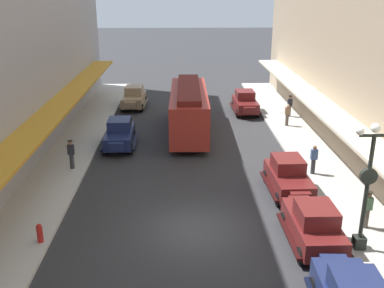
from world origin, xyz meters
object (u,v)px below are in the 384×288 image
(pedestrian_3, at_px, (71,154))
(pedestrian_0, at_px, (367,209))
(lamp_post_with_clock, at_px, (368,182))
(parked_car_2, at_px, (134,97))
(parked_car_0, at_px, (313,224))
(pedestrian_1, at_px, (287,115))
(pedestrian_2, at_px, (314,159))
(streetcar, at_px, (189,108))
(parked_car_4, at_px, (288,176))
(fire_hydrant, at_px, (40,233))
(parked_car_5, at_px, (120,133))
(parked_car_3, at_px, (245,102))
(pedestrian_4, at_px, (290,106))

(pedestrian_3, bearing_deg, pedestrian_0, -26.28)
(lamp_post_with_clock, bearing_deg, parked_car_2, 116.09)
(parked_car_0, relative_size, pedestrian_1, 2.60)
(pedestrian_2, bearing_deg, streetcar, 131.15)
(pedestrian_1, bearing_deg, parked_car_0, -99.38)
(parked_car_2, bearing_deg, parked_car_4, -61.30)
(lamp_post_with_clock, bearing_deg, streetcar, 113.07)
(lamp_post_with_clock, relative_size, pedestrian_2, 3.15)
(pedestrian_0, bearing_deg, parked_car_4, 123.64)
(pedestrian_2, relative_size, pedestrian_3, 0.98)
(parked_car_2, distance_m, pedestrian_2, 18.84)
(lamp_post_with_clock, bearing_deg, parked_car_4, 106.87)
(parked_car_2, height_order, streetcar, streetcar)
(fire_hydrant, bearing_deg, parked_car_5, 81.40)
(fire_hydrant, distance_m, pedestrian_0, 13.66)
(parked_car_3, xyz_separation_m, fire_hydrant, (-11.11, -19.76, -0.38))
(parked_car_5, distance_m, pedestrian_0, 16.10)
(parked_car_2, bearing_deg, pedestrian_4, -15.83)
(parked_car_4, bearing_deg, pedestrian_2, 47.87)
(parked_car_0, bearing_deg, lamp_post_with_clock, -17.64)
(pedestrian_0, bearing_deg, pedestrian_2, 95.88)
(parked_car_4, relative_size, pedestrian_3, 2.57)
(pedestrian_0, bearing_deg, fire_hydrant, -176.68)
(lamp_post_with_clock, height_order, pedestrian_3, lamp_post_with_clock)
(parked_car_3, xyz_separation_m, pedestrian_2, (1.92, -13.13, 0.05))
(fire_hydrant, relative_size, pedestrian_2, 0.50)
(parked_car_2, bearing_deg, fire_hydrant, -94.58)
(lamp_post_with_clock, bearing_deg, pedestrian_1, 86.84)
(parked_car_0, bearing_deg, pedestrian_2, 73.80)
(parked_car_3, height_order, fire_hydrant, parked_car_3)
(parked_car_2, xyz_separation_m, pedestrian_1, (11.92, -6.08, 0.05))
(parked_car_2, bearing_deg, streetcar, -58.22)
(parked_car_2, distance_m, streetcar, 8.76)
(parked_car_5, xyz_separation_m, lamp_post_with_clock, (10.99, -12.44, 2.04))
(pedestrian_4, bearing_deg, parked_car_2, 164.17)
(streetcar, relative_size, pedestrian_1, 5.87)
(streetcar, height_order, pedestrian_4, streetcar)
(parked_car_4, relative_size, streetcar, 0.45)
(parked_car_2, height_order, pedestrian_0, parked_car_2)
(parked_car_3, bearing_deg, pedestrian_3, -133.92)
(parked_car_2, height_order, pedestrian_2, parked_car_2)
(parked_car_3, bearing_deg, streetcar, -131.24)
(parked_car_4, bearing_deg, parked_car_2, 118.70)
(parked_car_3, relative_size, lamp_post_with_clock, 0.83)
(fire_hydrant, bearing_deg, pedestrian_3, 93.42)
(parked_car_2, height_order, pedestrian_4, parked_car_2)
(parked_car_3, relative_size, pedestrian_4, 2.57)
(lamp_post_with_clock, distance_m, pedestrian_3, 15.85)
(fire_hydrant, xyz_separation_m, pedestrian_1, (13.66, 15.63, 0.43))
(parked_car_5, bearing_deg, pedestrian_1, 18.44)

